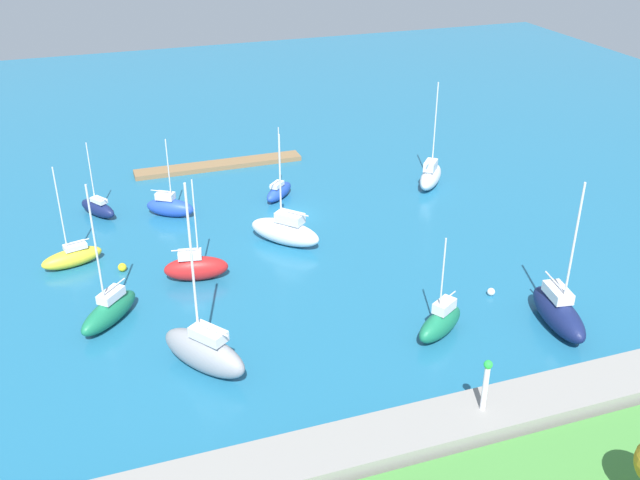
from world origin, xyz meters
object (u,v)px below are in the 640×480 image
Objects in this scene: sailboat_red_off_beacon at (196,267)px; mooring_buoy_yellow at (122,267)px; sailboat_green_inner_mooring at (440,322)px; sailboat_blue_center_basin at (170,207)px; sailboat_yellow_outer_mooring at (72,257)px; sailboat_green_near_pier at (109,311)px; sailboat_white_mid_basin at (431,176)px; sailboat_gray_east_end at (204,351)px; sailboat_navy_far_south at (98,208)px; sailboat_white_west_end at (285,231)px; mooring_buoy_white at (491,292)px; harbor_beacon at (486,382)px; sailboat_blue_by_breakwater at (279,191)px; pier_dock at (219,165)px; sailboat_navy_lone_south at (558,312)px.

mooring_buoy_yellow is at bearing 159.79° from sailboat_red_off_beacon.
sailboat_green_inner_mooring is 1.02× the size of sailboat_blue_center_basin.
sailboat_yellow_outer_mooring reaches higher than mooring_buoy_yellow.
sailboat_green_near_pier reaches higher than mooring_buoy_yellow.
sailboat_gray_east_end is (30.00, 24.44, 0.32)m from sailboat_white_mid_basin.
sailboat_red_off_beacon is 17.46m from sailboat_navy_far_south.
sailboat_green_near_pier is at bearing 145.20° from sailboat_navy_far_south.
sailboat_white_west_end is at bearing -178.80° from mooring_buoy_yellow.
sailboat_green_inner_mooring is at bearing -27.24° from sailboat_blue_center_basin.
mooring_buoy_yellow is 1.16× the size of mooring_buoy_white.
sailboat_white_mid_basin reaches higher than sailboat_green_inner_mooring.
sailboat_yellow_outer_mooring is (23.67, -30.29, -2.72)m from harbor_beacon.
sailboat_red_off_beacon is at bearing -174.77° from sailboat_blue_by_breakwater.
sailboat_green_near_pier is 18.70m from sailboat_white_west_end.
sailboat_white_mid_basin is (-20.98, 13.33, 1.01)m from pier_dock.
sailboat_white_mid_basin is 1.23× the size of sailboat_yellow_outer_mooring.
harbor_beacon is 0.39× the size of sailboat_yellow_outer_mooring.
mooring_buoy_yellow is at bearing -149.73° from sailboat_green_near_pier.
sailboat_white_mid_basin is 1.26× the size of sailboat_red_off_beacon.
sailboat_yellow_outer_mooring is at bearing -125.00° from sailboat_green_near_pier.
sailboat_green_inner_mooring is (9.15, -1.89, -0.16)m from sailboat_navy_lone_south.
sailboat_navy_far_south is 12.47m from mooring_buoy_yellow.
sailboat_gray_east_end is 1.54× the size of sailboat_red_off_beacon.
sailboat_green_near_pier is (35.87, 16.13, -0.16)m from sailboat_white_mid_basin.
sailboat_green_near_pier reaches higher than sailboat_red_off_beacon.
mooring_buoy_white is at bearing -153.76° from sailboat_white_mid_basin.
sailboat_white_mid_basin is 20.66m from sailboat_white_west_end.
sailboat_white_mid_basin is 30.60m from sailboat_red_off_beacon.
sailboat_red_off_beacon is 21.46m from sailboat_green_inner_mooring.
sailboat_yellow_outer_mooring is at bearing -69.36° from sailboat_green_inner_mooring.
sailboat_white_west_end is at bearing -13.27° from sailboat_blue_center_basin.
mooring_buoy_yellow is at bearing -87.30° from sailboat_blue_center_basin.
sailboat_navy_lone_south is 1.32× the size of sailboat_red_off_beacon.
sailboat_blue_center_basin reaches higher than sailboat_navy_far_south.
sailboat_yellow_outer_mooring reaches higher than pier_dock.
mooring_buoy_yellow is (13.23, 21.47, 0.10)m from pier_dock.
sailboat_navy_lone_south is 9.35m from sailboat_green_inner_mooring.
sailboat_white_mid_basin is 28.52m from sailboat_blue_center_basin.
harbor_beacon is 0.48× the size of sailboat_navy_far_south.
sailboat_white_west_end is at bearing 33.55° from sailboat_red_off_beacon.
sailboat_white_mid_basin is at bearing -86.93° from sailboat_gray_east_end.
harbor_beacon is 16.74m from mooring_buoy_white.
sailboat_navy_far_south is at bearing -84.03° from sailboat_green_inner_mooring.
sailboat_yellow_outer_mooring is 12.38m from sailboat_blue_center_basin.
sailboat_navy_lone_south is 39.05m from sailboat_blue_center_basin.
sailboat_blue_center_basin is (13.87, -37.85, -2.60)m from harbor_beacon.
sailboat_green_near_pier is at bearing 178.60° from sailboat_blue_by_breakwater.
sailboat_yellow_outer_mooring is 14.68× the size of mooring_buoy_white.
sailboat_gray_east_end is at bearing 104.47° from mooring_buoy_yellow.
sailboat_green_near_pier is at bearing 87.70° from sailboat_yellow_outer_mooring.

